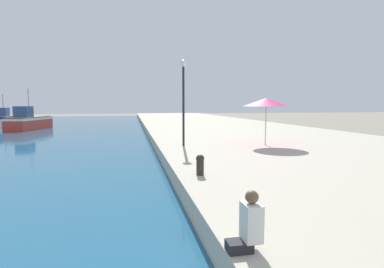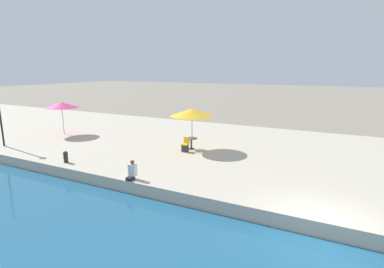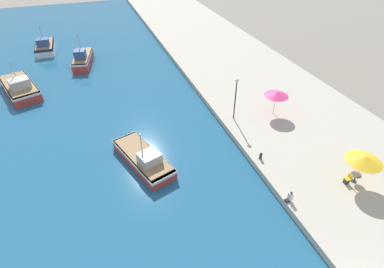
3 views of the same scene
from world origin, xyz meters
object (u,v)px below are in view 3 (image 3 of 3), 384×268
object	(u,v)px
fishing_boat_near	(144,158)
person_at_quay	(290,197)
cafe_chair_left	(347,180)
fishing_boat_far	(83,59)
fishing_boat_distant	(45,47)
cafe_umbrella_white	(277,94)
lamppost	(236,92)
cafe_table	(356,176)
fishing_boat_mid	(20,87)
cafe_umbrella_pink	(365,159)
mooring_bollard	(261,156)

from	to	relation	value
fishing_boat_near	person_at_quay	size ratio (longest dim) A/B	8.06
cafe_chair_left	person_at_quay	bearing A→B (deg)	94.07
fishing_boat_far	fishing_boat_distant	world-z (taller)	fishing_boat_far
fishing_boat_distant	cafe_umbrella_white	world-z (taller)	fishing_boat_distant
fishing_boat_near	cafe_umbrella_white	bearing A→B (deg)	-8.03
lamppost	person_at_quay	bearing A→B (deg)	-94.98
cafe_table	fishing_boat_mid	bearing A→B (deg)	135.75
cafe_table	person_at_quay	xyz separation A→B (m)	(-6.11, 0.01, -0.12)
fishing_boat_near	lamppost	world-z (taller)	lamppost
person_at_quay	lamppost	xyz separation A→B (m)	(1.02, 11.67, 2.68)
fishing_boat_mid	fishing_boat_distant	bearing A→B (deg)	61.18
fishing_boat_distant	cafe_umbrella_pink	world-z (taller)	fishing_boat_distant
cafe_umbrella_white	cafe_chair_left	bearing A→B (deg)	-90.64
cafe_umbrella_white	mooring_bollard	xyz separation A→B (m)	(-5.13, -6.20, -2.00)
cafe_chair_left	cafe_umbrella_pink	bearing A→B (deg)	-92.56
cafe_umbrella_pink	cafe_umbrella_white	xyz separation A→B (m)	(-0.65, 11.19, -0.07)
fishing_boat_distant	lamppost	bearing A→B (deg)	-55.54
person_at_quay	fishing_boat_mid	bearing A→B (deg)	128.50
fishing_boat_mid	cafe_chair_left	bearing A→B (deg)	-64.17
fishing_boat_mid	person_at_quay	world-z (taller)	fishing_boat_mid
fishing_boat_distant	cafe_umbrella_white	bearing A→B (deg)	-50.38
fishing_boat_distant	fishing_boat_far	bearing A→B (deg)	-53.93
person_at_quay	fishing_boat_distant	bearing A→B (deg)	114.75
fishing_boat_near	cafe_chair_left	bearing A→B (deg)	-48.06
mooring_bollard	fishing_boat_mid	bearing A→B (deg)	134.90
fishing_boat_far	lamppost	xyz separation A→B (m)	(14.17, -21.19, 2.77)
cafe_table	lamppost	bearing A→B (deg)	113.55
cafe_umbrella_pink	person_at_quay	distance (m)	6.48
fishing_boat_far	mooring_bollard	world-z (taller)	fishing_boat_far
cafe_umbrella_pink	cafe_umbrella_white	bearing A→B (deg)	93.35
fishing_boat_far	mooring_bollard	bearing A→B (deg)	-52.99
cafe_table	person_at_quay	distance (m)	6.11
fishing_boat_mid	person_at_quay	xyz separation A→B (m)	(20.99, -26.39, 0.18)
cafe_umbrella_pink	cafe_umbrella_white	distance (m)	11.21
cafe_umbrella_white	cafe_table	world-z (taller)	cafe_umbrella_white
fishing_boat_mid	lamppost	bearing A→B (deg)	-52.97
fishing_boat_distant	person_at_quay	size ratio (longest dim) A/B	6.63
fishing_boat_far	fishing_boat_distant	xyz separation A→B (m)	(-5.47, 7.54, -0.08)
cafe_umbrella_white	cafe_umbrella_pink	bearing A→B (deg)	-86.65
cafe_umbrella_pink	cafe_chair_left	bearing A→B (deg)	173.75
cafe_chair_left	person_at_quay	distance (m)	5.39
fishing_boat_distant	cafe_chair_left	xyz separation A→B (m)	(24.01, -40.36, 0.08)
fishing_boat_mid	cafe_table	distance (m)	37.84
cafe_table	mooring_bollard	size ratio (longest dim) A/B	1.22
person_at_quay	cafe_umbrella_white	bearing A→B (deg)	63.69
cafe_umbrella_white	mooring_bollard	size ratio (longest dim) A/B	3.93
cafe_umbrella_pink	lamppost	distance (m)	12.82
person_at_quay	mooring_bollard	distance (m)	4.96
fishing_boat_mid	cafe_table	bearing A→B (deg)	-63.45
fishing_boat_mid	cafe_umbrella_white	bearing A→B (deg)	-49.11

